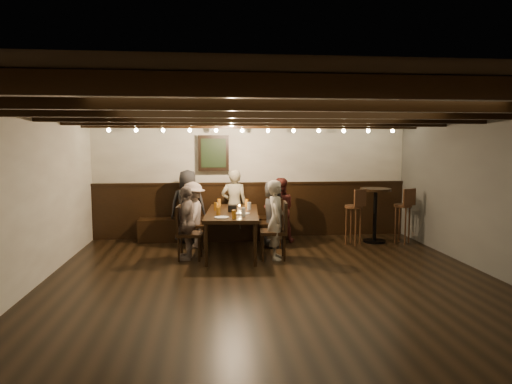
{
  "coord_description": "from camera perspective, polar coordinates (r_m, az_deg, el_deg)",
  "views": [
    {
      "loc": [
        -0.89,
        -5.93,
        1.93
      ],
      "look_at": [
        -0.15,
        1.3,
        1.16
      ],
      "focal_mm": 32.0,
      "sensor_mm": 36.0,
      "label": 1
    }
  ],
  "objects": [
    {
      "name": "plate_far",
      "position": [
        7.78,
        -1.71,
        -2.7
      ],
      "size": [
        0.24,
        0.24,
        0.01
      ],
      "primitive_type": "cylinder",
      "color": "white",
      "rests_on": "dining_table"
    },
    {
      "name": "pint_b",
      "position": [
        8.71,
        -1.19,
        -1.35
      ],
      "size": [
        0.07,
        0.07,
        0.14
      ],
      "primitive_type": "cylinder",
      "color": "#BF7219",
      "rests_on": "dining_table"
    },
    {
      "name": "room",
      "position": [
        8.21,
        -1.62,
        0.02
      ],
      "size": [
        7.0,
        7.0,
        7.0
      ],
      "color": "black",
      "rests_on": "ground"
    },
    {
      "name": "person_bench_right",
      "position": [
        9.01,
        2.96,
        -2.26
      ],
      "size": [
        0.66,
        0.53,
        1.27
      ],
      "primitive_type": "imported",
      "rotation": [
        0.0,
        0.0,
        3.06
      ],
      "color": "maroon",
      "rests_on": "floor"
    },
    {
      "name": "pint_f",
      "position": [
        7.53,
        -1.58,
        -2.52
      ],
      "size": [
        0.07,
        0.07,
        0.14
      ],
      "primitive_type": "cylinder",
      "color": "silver",
      "rests_on": "dining_table"
    },
    {
      "name": "pint_c",
      "position": [
        8.19,
        -5.04,
        -1.85
      ],
      "size": [
        0.07,
        0.07,
        0.14
      ],
      "primitive_type": "cylinder",
      "color": "#BF7219",
      "rests_on": "dining_table"
    },
    {
      "name": "person_right_far",
      "position": [
        7.66,
        2.56,
        -3.49
      ],
      "size": [
        0.36,
        0.51,
        1.33
      ],
      "primitive_type": "imported",
      "rotation": [
        0.0,
        0.0,
        1.49
      ],
      "color": "#A49B8B",
      "rests_on": "floor"
    },
    {
      "name": "bar_stool_right",
      "position": [
        9.35,
        17.85,
        -3.69
      ],
      "size": [
        0.37,
        0.39,
        1.08
      ],
      "rotation": [
        0.0,
        0.0,
        0.36
      ],
      "color": "#3E2213",
      "rests_on": "floor"
    },
    {
      "name": "person_left_near",
      "position": [
        8.6,
        -7.87,
        -2.83
      ],
      "size": [
        0.52,
        0.83,
        1.23
      ],
      "primitive_type": "imported",
      "rotation": [
        0.0,
        0.0,
        -1.65
      ],
      "color": "gray",
      "rests_on": "floor"
    },
    {
      "name": "chair_right_near",
      "position": [
        8.61,
        1.96,
        -5.0
      ],
      "size": [
        0.46,
        0.46,
        0.93
      ],
      "rotation": [
        0.0,
        0.0,
        1.49
      ],
      "color": "black",
      "rests_on": "floor"
    },
    {
      "name": "plate_near",
      "position": [
        7.4,
        -4.3,
        -3.17
      ],
      "size": [
        0.24,
        0.24,
        0.01
      ],
      "primitive_type": "cylinder",
      "color": "white",
      "rests_on": "dining_table"
    },
    {
      "name": "person_bench_left",
      "position": [
        9.05,
        -8.49,
        -1.76
      ],
      "size": [
        0.74,
        0.51,
        1.44
      ],
      "primitive_type": "imported",
      "rotation": [
        0.0,
        0.0,
        3.06
      ],
      "color": "#262528",
      "rests_on": "floor"
    },
    {
      "name": "candle",
      "position": [
        8.37,
        -2.08,
        -1.97
      ],
      "size": [
        0.05,
        0.05,
        0.05
      ],
      "primitive_type": "cylinder",
      "color": "beige",
      "rests_on": "dining_table"
    },
    {
      "name": "chair_left_far",
      "position": [
        7.78,
        -8.38,
        -6.32
      ],
      "size": [
        0.45,
        0.45,
        0.9
      ],
      "rotation": [
        0.0,
        0.0,
        -1.65
      ],
      "color": "black",
      "rests_on": "floor"
    },
    {
      "name": "person_bench_centre",
      "position": [
        9.13,
        -2.75,
        -1.64
      ],
      "size": [
        0.55,
        0.39,
        1.43
      ],
      "primitive_type": "imported",
      "rotation": [
        0.0,
        0.0,
        3.06
      ],
      "color": "#9E987E",
      "rests_on": "floor"
    },
    {
      "name": "pint_a",
      "position": [
        8.78,
        -4.65,
        -1.32
      ],
      "size": [
        0.07,
        0.07,
        0.14
      ],
      "primitive_type": "cylinder",
      "color": "#BF7219",
      "rests_on": "dining_table"
    },
    {
      "name": "pint_d",
      "position": [
        8.27,
        -0.84,
        -1.75
      ],
      "size": [
        0.07,
        0.07,
        0.14
      ],
      "primitive_type": "cylinder",
      "color": "silver",
      "rests_on": "dining_table"
    },
    {
      "name": "pint_e",
      "position": [
        7.64,
        -4.73,
        -2.41
      ],
      "size": [
        0.07,
        0.07,
        0.14
      ],
      "primitive_type": "cylinder",
      "color": "#BF7219",
      "rests_on": "dining_table"
    },
    {
      "name": "high_top_table",
      "position": [
        9.26,
        14.67,
        -1.82
      ],
      "size": [
        0.6,
        0.6,
        1.07
      ],
      "color": "black",
      "rests_on": "floor"
    },
    {
      "name": "person_right_near",
      "position": [
        8.56,
        2.17,
        -2.74
      ],
      "size": [
        0.45,
        0.65,
        1.26
      ],
      "primitive_type": "imported",
      "rotation": [
        0.0,
        0.0,
        1.49
      ],
      "color": "#29292B",
      "rests_on": "floor"
    },
    {
      "name": "chair_left_near",
      "position": [
        8.66,
        -7.63,
        -5.11
      ],
      "size": [
        0.43,
        0.43,
        0.88
      ],
      "rotation": [
        0.0,
        0.0,
        -1.65
      ],
      "color": "black",
      "rests_on": "floor"
    },
    {
      "name": "dining_table",
      "position": [
        8.09,
        -2.96,
        -2.86
      ],
      "size": [
        1.05,
        2.05,
        0.74
      ],
      "rotation": [
        0.0,
        0.0,
        -0.08
      ],
      "color": "black",
      "rests_on": "floor"
    },
    {
      "name": "person_left_far",
      "position": [
        7.72,
        -8.65,
        -3.83
      ],
      "size": [
        0.36,
        0.75,
        1.24
      ],
      "primitive_type": "imported",
      "rotation": [
        0.0,
        0.0,
        -1.65
      ],
      "color": "gray",
      "rests_on": "floor"
    },
    {
      "name": "bar_stool_left",
      "position": [
        8.95,
        12.09,
        -3.95
      ],
      "size": [
        0.39,
        0.4,
        1.08
      ],
      "rotation": [
        0.0,
        0.0,
        0.49
      ],
      "color": "#3E2213",
      "rests_on": "floor"
    },
    {
      "name": "condiment_caddy",
      "position": [
        8.03,
        -2.98,
        -2.07
      ],
      "size": [
        0.15,
        0.1,
        0.12
      ],
      "primitive_type": "cube",
      "color": "black",
      "rests_on": "dining_table"
    },
    {
      "name": "pint_g",
      "position": [
        7.28,
        -2.77,
        -2.82
      ],
      "size": [
        0.07,
        0.07,
        0.14
      ],
      "primitive_type": "cylinder",
      "color": "#BF7219",
      "rests_on": "dining_table"
    },
    {
      "name": "chair_right_far",
      "position": [
        7.73,
        2.32,
        -6.2
      ],
      "size": [
        0.48,
        0.48,
        0.97
      ],
      "rotation": [
        0.0,
        0.0,
        1.49
      ],
      "color": "black",
      "rests_on": "floor"
    }
  ]
}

